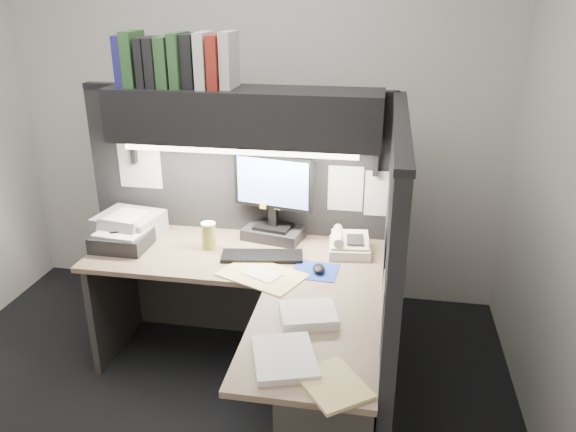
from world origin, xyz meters
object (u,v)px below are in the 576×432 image
object	(u,v)px
desk	(272,358)
printer	(130,225)
telephone	(350,246)
overhead_shelf	(244,115)
notebook_stack	(122,240)
monitor	(273,207)
coffee_cup	(209,236)
keyboard	(262,256)

from	to	relation	value
desk	printer	size ratio (longest dim) A/B	4.69
telephone	overhead_shelf	bearing A→B (deg)	167.97
notebook_stack	desk	bearing A→B (deg)	-27.41
telephone	printer	world-z (taller)	printer
monitor	coffee_cup	size ratio (longest dim) A/B	3.50
telephone	notebook_stack	size ratio (longest dim) A/B	0.77
printer	notebook_stack	size ratio (longest dim) A/B	1.15
notebook_stack	coffee_cup	bearing A→B (deg)	9.25
overhead_shelf	desk	bearing A→B (deg)	-68.21
keyboard	telephone	bearing A→B (deg)	8.33
coffee_cup	telephone	bearing A→B (deg)	5.31
keyboard	overhead_shelf	bearing A→B (deg)	113.21
desk	notebook_stack	xyz separation A→B (m)	(-1.01, 0.52, 0.33)
telephone	notebook_stack	bearing A→B (deg)	-178.91
keyboard	telephone	size ratio (longest dim) A/B	1.90
desk	telephone	distance (m)	0.83
desk	monitor	distance (m)	0.96
monitor	telephone	bearing A→B (deg)	-2.93
monitor	keyboard	bearing A→B (deg)	-80.50
monitor	printer	distance (m)	0.90
keyboard	printer	xyz separation A→B (m)	(-0.87, 0.16, 0.06)
overhead_shelf	notebook_stack	distance (m)	1.04
notebook_stack	overhead_shelf	bearing A→B (deg)	17.91
telephone	notebook_stack	distance (m)	1.34
overhead_shelf	telephone	xyz separation A→B (m)	(0.63, -0.07, -0.72)
overhead_shelf	printer	world-z (taller)	overhead_shelf
monitor	keyboard	world-z (taller)	monitor
overhead_shelf	keyboard	bearing A→B (deg)	-57.79
keyboard	coffee_cup	xyz separation A→B (m)	(-0.34, 0.08, 0.06)
printer	keyboard	bearing A→B (deg)	-1.56
printer	notebook_stack	xyz separation A→B (m)	(0.02, -0.17, -0.03)
telephone	printer	bearing A→B (deg)	174.00
monitor	coffee_cup	bearing A→B (deg)	-138.26
monitor	notebook_stack	size ratio (longest dim) A/B	1.68
desk	overhead_shelf	size ratio (longest dim) A/B	1.10
coffee_cup	notebook_stack	xyz separation A→B (m)	(-0.51, -0.08, -0.03)
monitor	printer	xyz separation A→B (m)	(-0.88, -0.12, -0.14)
telephone	printer	xyz separation A→B (m)	(-1.36, 0.01, 0.02)
notebook_stack	monitor	bearing A→B (deg)	18.32
overhead_shelf	coffee_cup	bearing A→B (deg)	-143.59
desk	notebook_stack	distance (m)	1.18
keyboard	monitor	bearing A→B (deg)	78.80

